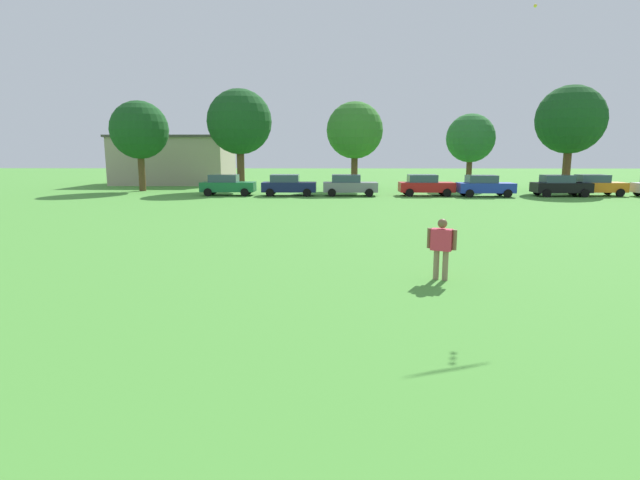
# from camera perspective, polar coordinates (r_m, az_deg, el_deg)

# --- Properties ---
(ground_plane) EXTENTS (160.00, 160.00, 0.00)m
(ground_plane) POSITION_cam_1_polar(r_m,az_deg,el_deg) (28.91, -3.98, 2.96)
(ground_plane) COLOR #4C9338
(adult_bystander) EXTENTS (0.74, 0.52, 1.70)m
(adult_bystander) POSITION_cam_1_polar(r_m,az_deg,el_deg) (14.19, 13.52, -0.42)
(adult_bystander) COLOR #8C7259
(adult_bystander) RESTS_ON ground
(parked_car_green_0) EXTENTS (4.30, 2.02, 1.68)m
(parked_car_green_0) POSITION_cam_1_polar(r_m,az_deg,el_deg) (41.72, -10.40, 6.13)
(parked_car_green_0) COLOR #196B38
(parked_car_green_0) RESTS_ON ground
(parked_car_navy_1) EXTENTS (4.30, 2.02, 1.68)m
(parked_car_navy_1) POSITION_cam_1_polar(r_m,az_deg,el_deg) (40.84, -3.60, 6.19)
(parked_car_navy_1) COLOR #141E4C
(parked_car_navy_1) RESTS_ON ground
(parked_car_gray_2) EXTENTS (4.30, 2.02, 1.68)m
(parked_car_gray_2) POSITION_cam_1_polar(r_m,az_deg,el_deg) (40.77, 3.29, 6.19)
(parked_car_gray_2) COLOR slate
(parked_car_gray_2) RESTS_ON ground
(parked_car_red_3) EXTENTS (4.30, 2.02, 1.68)m
(parked_car_red_3) POSITION_cam_1_polar(r_m,az_deg,el_deg) (41.56, 11.76, 6.07)
(parked_car_red_3) COLOR red
(parked_car_red_3) RESTS_ON ground
(parked_car_blue_4) EXTENTS (4.30, 2.02, 1.68)m
(parked_car_blue_4) POSITION_cam_1_polar(r_m,az_deg,el_deg) (41.96, 18.01, 5.83)
(parked_car_blue_4) COLOR #1E38AD
(parked_car_blue_4) RESTS_ON ground
(parked_car_black_5) EXTENTS (4.30, 2.02, 1.68)m
(parked_car_black_5) POSITION_cam_1_polar(r_m,az_deg,el_deg) (44.41, 25.39, 5.56)
(parked_car_black_5) COLOR black
(parked_car_black_5) RESTS_ON ground
(parked_car_orange_6) EXTENTS (4.30, 2.02, 1.68)m
(parked_car_orange_6) POSITION_cam_1_polar(r_m,az_deg,el_deg) (46.21, 28.53, 5.45)
(parked_car_orange_6) COLOR orange
(parked_car_orange_6) RESTS_ON ground
(tree_far_left) EXTENTS (5.09, 5.09, 7.93)m
(tree_far_left) POSITION_cam_1_polar(r_m,az_deg,el_deg) (48.54, -19.67, 11.55)
(tree_far_left) COLOR brown
(tree_far_left) RESTS_ON ground
(tree_left) EXTENTS (5.81, 5.81, 9.05)m
(tree_left) POSITION_cam_1_polar(r_m,az_deg,el_deg) (47.23, -9.04, 12.97)
(tree_left) COLOR brown
(tree_left) RESTS_ON ground
(tree_center_left) EXTENTS (5.10, 5.10, 7.95)m
(tree_center_left) POSITION_cam_1_polar(r_m,az_deg,el_deg) (46.92, 3.94, 12.18)
(tree_center_left) COLOR brown
(tree_center_left) RESTS_ON ground
(tree_center_right) EXTENTS (4.48, 4.48, 6.97)m
(tree_center_right) POSITION_cam_1_polar(r_m,az_deg,el_deg) (49.96, 16.58, 10.90)
(tree_center_right) COLOR brown
(tree_center_right) RESTS_ON ground
(tree_right) EXTENTS (5.92, 5.92, 9.22)m
(tree_right) POSITION_cam_1_polar(r_m,az_deg,el_deg) (50.52, 26.34, 12.01)
(tree_right) COLOR brown
(tree_right) RESTS_ON ground
(house_left) EXTENTS (12.26, 8.77, 5.19)m
(house_left) POSITION_cam_1_polar(r_m,az_deg,el_deg) (58.56, -15.97, 8.66)
(house_left) COLOR tan
(house_left) RESTS_ON ground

